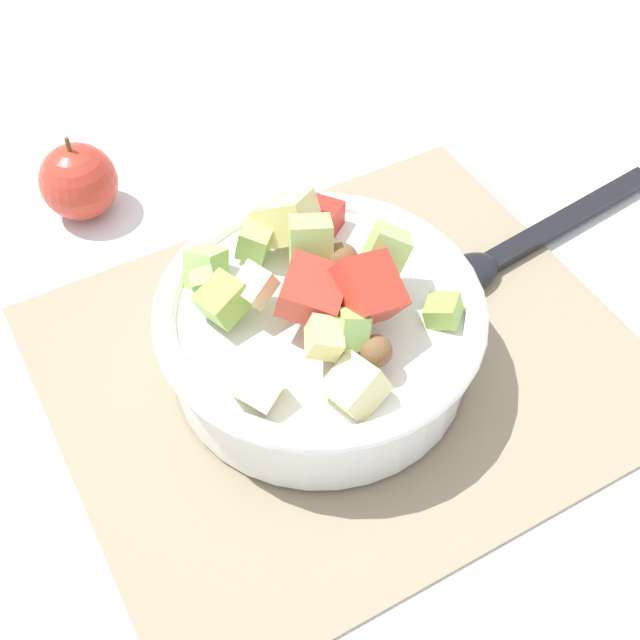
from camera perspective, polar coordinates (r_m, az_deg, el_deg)
ground_plane at (r=0.62m, az=1.58°, el=-2.94°), size 2.40×2.40×0.00m
placemat at (r=0.62m, az=1.59°, el=-2.77°), size 0.41×0.35×0.01m
salad_bowl at (r=0.58m, az=-0.04°, el=-0.42°), size 0.23×0.23×0.12m
serving_spoon at (r=0.71m, az=13.07°, el=4.84°), size 0.24×0.05×0.01m
whole_apple at (r=0.74m, az=-15.99°, el=8.99°), size 0.07×0.07×0.08m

